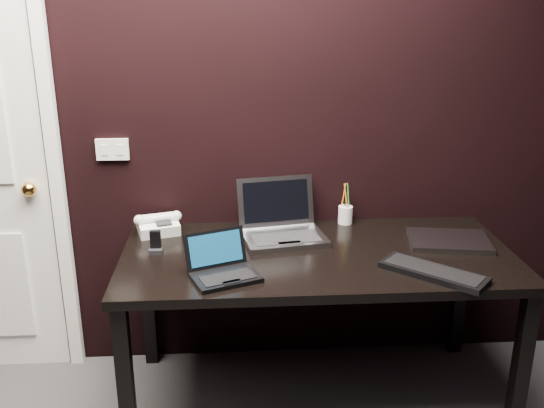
{
  "coord_description": "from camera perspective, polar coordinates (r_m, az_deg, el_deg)",
  "views": [
    {
      "loc": [
        -0.06,
        -1.0,
        1.79
      ],
      "look_at": [
        0.1,
        1.35,
        0.98
      ],
      "focal_mm": 40.0,
      "sensor_mm": 36.0,
      "label": 1
    }
  ],
  "objects": [
    {
      "name": "silver_laptop",
      "position": [
        2.79,
        0.94,
        -2.23
      ],
      "size": [
        0.41,
        0.39,
        0.25
      ],
      "color": "#9E9FA4",
      "rests_on": "desk"
    },
    {
      "name": "desk",
      "position": [
        2.68,
        4.28,
        -6.09
      ],
      "size": [
        1.7,
        0.8,
        0.74
      ],
      "color": "black",
      "rests_on": "ground"
    },
    {
      "name": "desk_phone",
      "position": [
        2.89,
        -10.67,
        -1.94
      ],
      "size": [
        0.23,
        0.21,
        0.11
      ],
      "color": "white",
      "rests_on": "desk"
    },
    {
      "name": "pen_cup",
      "position": [
        2.98,
        6.92,
        -0.94
      ],
      "size": [
        0.09,
        0.09,
        0.2
      ],
      "color": "silver",
      "rests_on": "desk"
    },
    {
      "name": "wall_back",
      "position": [
        2.85,
        -2.57,
        8.93
      ],
      "size": [
        4.0,
        0.0,
        4.0
      ],
      "primitive_type": "plane",
      "rotation": [
        1.57,
        0.0,
        0.0
      ],
      "color": "black",
      "rests_on": "ground"
    },
    {
      "name": "netbook",
      "position": [
        2.42,
        -4.65,
        -6.1
      ],
      "size": [
        0.32,
        0.3,
        0.16
      ],
      "color": "black",
      "rests_on": "desk"
    },
    {
      "name": "wall_switch",
      "position": [
        2.93,
        -14.79,
        4.99
      ],
      "size": [
        0.15,
        0.02,
        0.1
      ],
      "color": "silver",
      "rests_on": "wall_back"
    },
    {
      "name": "closed_laptop",
      "position": [
        2.85,
        16.31,
        -3.34
      ],
      "size": [
        0.39,
        0.31,
        0.02
      ],
      "color": "#939498",
      "rests_on": "desk"
    },
    {
      "name": "mobile_phone",
      "position": [
        2.68,
        -10.9,
        -3.77
      ],
      "size": [
        0.06,
        0.05,
        0.1
      ],
      "color": "black",
      "rests_on": "desk"
    },
    {
      "name": "ext_keyboard",
      "position": [
        2.51,
        14.96,
        -6.21
      ],
      "size": [
        0.41,
        0.39,
        0.03
      ],
      "color": "black",
      "rests_on": "desk"
    }
  ]
}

